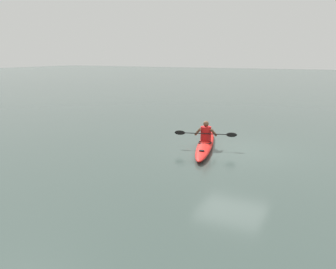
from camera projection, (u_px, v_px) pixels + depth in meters
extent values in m
plane|color=#384742|center=(234.00, 150.00, 13.19)|extent=(160.00, 160.00, 0.00)
ellipsoid|color=red|center=(205.00, 144.00, 13.42)|extent=(1.77, 4.53, 0.27)
torus|color=black|center=(205.00, 142.00, 13.25)|extent=(0.62, 0.62, 0.04)
cylinder|color=black|center=(202.00, 151.00, 12.09)|extent=(0.18, 0.18, 0.02)
cylinder|color=red|center=(206.00, 134.00, 13.42)|extent=(0.40, 0.40, 0.54)
sphere|color=brown|center=(206.00, 124.00, 13.34)|extent=(0.21, 0.21, 0.21)
cylinder|color=black|center=(205.00, 134.00, 13.22)|extent=(1.86, 0.55, 0.03)
ellipsoid|color=black|center=(232.00, 135.00, 13.04)|extent=(0.40, 0.15, 0.17)
ellipsoid|color=black|center=(180.00, 133.00, 13.40)|extent=(0.40, 0.15, 0.17)
cylinder|color=brown|center=(214.00, 132.00, 13.27)|extent=(0.25, 0.25, 0.34)
cylinder|color=brown|center=(198.00, 132.00, 13.38)|extent=(0.31, 0.18, 0.34)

